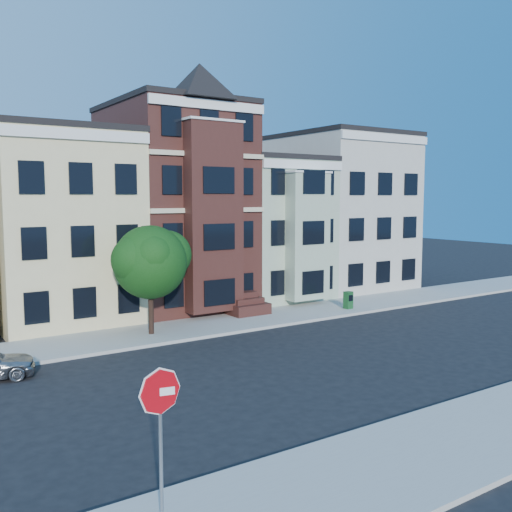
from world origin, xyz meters
TOP-DOWN VIEW (x-y plane):
  - ground at (0.00, 0.00)m, footprint 120.00×120.00m
  - far_sidewalk at (0.00, 8.00)m, footprint 60.00×4.00m
  - near_sidewalk at (0.00, -8.00)m, footprint 60.00×4.00m
  - house_yellow at (-7.00, 14.50)m, footprint 7.00×9.00m
  - house_brown at (0.00, 14.50)m, footprint 7.00×9.00m
  - house_green at (6.50, 14.50)m, footprint 6.00×9.00m
  - house_cream at (13.50, 14.50)m, footprint 8.00×9.00m
  - street_tree at (-4.46, 7.84)m, footprint 6.82×6.82m
  - newspaper_box at (7.73, 7.19)m, footprint 0.49×0.45m
  - stop_sign at (-10.70, -7.11)m, footprint 0.99×0.36m

SIDE VIEW (x-z plane):
  - ground at x=0.00m, z-range 0.00..0.00m
  - far_sidewalk at x=0.00m, z-range 0.00..0.15m
  - near_sidewalk at x=0.00m, z-range 0.00..0.15m
  - newspaper_box at x=7.73m, z-range 0.15..1.16m
  - stop_sign at x=-10.70m, z-range 0.15..3.74m
  - street_tree at x=-4.46m, z-range 0.15..6.62m
  - house_green at x=6.50m, z-range 0.00..9.00m
  - house_yellow at x=-7.00m, z-range 0.00..10.00m
  - house_cream at x=13.50m, z-range 0.00..11.00m
  - house_brown at x=0.00m, z-range 0.00..12.00m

